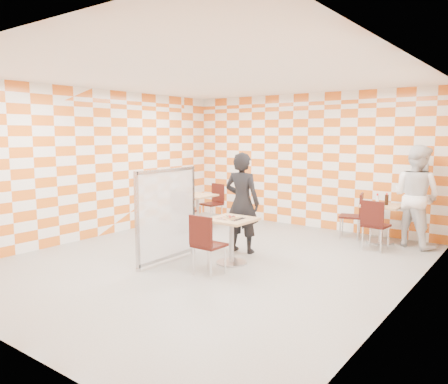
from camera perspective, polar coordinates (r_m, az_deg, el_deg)
name	(u,v)px	position (r m, az deg, el deg)	size (l,w,h in m)	color
room_shell	(231,169)	(7.51, 0.94, 2.99)	(7.00, 7.00, 7.00)	#979791
main_table	(231,233)	(7.10, 0.98, -5.38)	(0.70, 0.70, 0.75)	#DEB677
second_table	(381,217)	(8.98, 19.88, -3.08)	(0.70, 0.70, 0.75)	#DEB677
empty_table	(197,205)	(9.85, -3.48, -1.73)	(0.70, 0.70, 0.75)	#DEB677
chair_main_front	(205,240)	(6.48, -2.46, -6.32)	(0.43, 0.44, 0.92)	#360F0A
chair_second_front	(374,221)	(8.32, 19.02, -3.62)	(0.46, 0.46, 0.92)	#360F0A
chair_second_side	(355,212)	(9.16, 16.78, -2.53)	(0.52, 0.51, 0.92)	#360F0A
chair_empty_near	(182,208)	(9.28, -5.49, -2.11)	(0.52, 0.53, 0.92)	#360F0A
chair_empty_far	(215,200)	(10.39, -1.23, -1.04)	(0.50, 0.50, 0.92)	#360F0A
partition	(167,215)	(7.20, -7.47, -2.97)	(0.08, 1.38, 1.55)	white
man_dark	(242,203)	(7.74, 2.37, -1.40)	(0.65, 0.43, 1.79)	black
man_white	(416,196)	(8.88, 23.80, -0.51)	(0.92, 0.72, 1.90)	white
pizza_on_foil	(231,218)	(7.03, 0.92, -3.35)	(0.40, 0.40, 0.04)	silver
sport_bottle	(377,199)	(9.03, 19.39, -0.89)	(0.06, 0.06, 0.20)	white
soda_bottle	(387,200)	(8.91, 20.47, -0.95)	(0.07, 0.07, 0.23)	black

